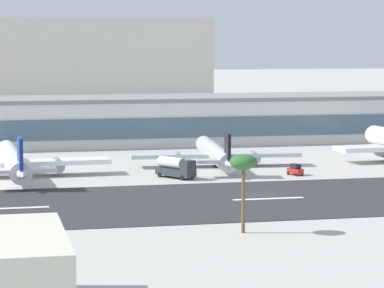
{
  "coord_description": "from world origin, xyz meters",
  "views": [
    {
      "loc": [
        -45.37,
        -152.56,
        25.71
      ],
      "look_at": [
        -2.3,
        42.73,
        4.13
      ],
      "focal_mm": 89.11,
      "sensor_mm": 36.0,
      "label": 1
    }
  ],
  "objects_px": {
    "distant_hotel_block": "(33,63)",
    "service_baggage_tug_2": "(295,170)",
    "palm_tree_0": "(243,164)",
    "airliner_black_tail_gate_1": "(216,154)",
    "terminal_building": "(175,119)",
    "airliner_navy_tail_gate_0": "(14,162)",
    "service_fuel_truck_1": "(176,167)"
  },
  "relations": [
    {
      "from": "airliner_black_tail_gate_1",
      "to": "service_fuel_truck_1",
      "type": "distance_m",
      "value": 17.87
    },
    {
      "from": "distant_hotel_block",
      "to": "airliner_navy_tail_gate_0",
      "type": "xyz_separation_m",
      "value": [
        -14.59,
        -202.0,
        -14.39
      ]
    },
    {
      "from": "airliner_black_tail_gate_1",
      "to": "service_baggage_tug_2",
      "type": "relative_size",
      "value": 11.41
    },
    {
      "from": "airliner_black_tail_gate_1",
      "to": "terminal_building",
      "type": "bearing_deg",
      "value": 4.2
    },
    {
      "from": "airliner_navy_tail_gate_0",
      "to": "service_fuel_truck_1",
      "type": "distance_m",
      "value": 30.81
    },
    {
      "from": "terminal_building",
      "to": "airliner_black_tail_gate_1",
      "type": "distance_m",
      "value": 48.47
    },
    {
      "from": "distant_hotel_block",
      "to": "service_fuel_truck_1",
      "type": "bearing_deg",
      "value": -85.84
    },
    {
      "from": "distant_hotel_block",
      "to": "service_baggage_tug_2",
      "type": "distance_m",
      "value": 214.81
    },
    {
      "from": "service_baggage_tug_2",
      "to": "palm_tree_0",
      "type": "relative_size",
      "value": 0.33
    },
    {
      "from": "terminal_building",
      "to": "service_baggage_tug_2",
      "type": "relative_size",
      "value": 60.81
    },
    {
      "from": "distant_hotel_block",
      "to": "palm_tree_0",
      "type": "xyz_separation_m",
      "value": [
        13.88,
        -262.18,
        -8.04
      ]
    },
    {
      "from": "distant_hotel_block",
      "to": "service_baggage_tug_2",
      "type": "bearing_deg",
      "value": -79.62
    },
    {
      "from": "distant_hotel_block",
      "to": "airliner_navy_tail_gate_0",
      "type": "bearing_deg",
      "value": -94.13
    },
    {
      "from": "distant_hotel_block",
      "to": "terminal_building",
      "type": "bearing_deg",
      "value": -79.36
    },
    {
      "from": "airliner_navy_tail_gate_0",
      "to": "service_fuel_truck_1",
      "type": "height_order",
      "value": "airliner_navy_tail_gate_0"
    },
    {
      "from": "service_fuel_truck_1",
      "to": "airliner_black_tail_gate_1",
      "type": "bearing_deg",
      "value": 107.24
    },
    {
      "from": "airliner_navy_tail_gate_0",
      "to": "service_fuel_truck_1",
      "type": "bearing_deg",
      "value": -106.42
    },
    {
      "from": "service_fuel_truck_1",
      "to": "service_baggage_tug_2",
      "type": "bearing_deg",
      "value": 53.64
    },
    {
      "from": "airliner_black_tail_gate_1",
      "to": "palm_tree_0",
      "type": "bearing_deg",
      "value": 174.79
    },
    {
      "from": "terminal_building",
      "to": "service_baggage_tug_2",
      "type": "xyz_separation_m",
      "value": [
        10.93,
        -63.32,
        -4.9
      ]
    },
    {
      "from": "distant_hotel_block",
      "to": "airliner_black_tail_gate_1",
      "type": "relative_size",
      "value": 3.44
    },
    {
      "from": "terminal_building",
      "to": "palm_tree_0",
      "type": "xyz_separation_m",
      "value": [
        -13.81,
        -114.81,
        3.36
      ]
    },
    {
      "from": "service_fuel_truck_1",
      "to": "palm_tree_0",
      "type": "height_order",
      "value": "palm_tree_0"
    },
    {
      "from": "distant_hotel_block",
      "to": "airliner_navy_tail_gate_0",
      "type": "distance_m",
      "value": 203.04
    },
    {
      "from": "airliner_navy_tail_gate_0",
      "to": "airliner_black_tail_gate_1",
      "type": "distance_m",
      "value": 41.6
    },
    {
      "from": "terminal_building",
      "to": "palm_tree_0",
      "type": "bearing_deg",
      "value": -96.86
    },
    {
      "from": "terminal_building",
      "to": "distant_hotel_block",
      "type": "relative_size",
      "value": 1.55
    },
    {
      "from": "airliner_black_tail_gate_1",
      "to": "palm_tree_0",
      "type": "xyz_separation_m",
      "value": [
        -12.65,
        -66.46,
        6.6
      ]
    },
    {
      "from": "airliner_black_tail_gate_1",
      "to": "service_fuel_truck_1",
      "type": "xyz_separation_m",
      "value": [
        -11.27,
        -13.84,
        -0.68
      ]
    },
    {
      "from": "airliner_navy_tail_gate_0",
      "to": "terminal_building",
      "type": "bearing_deg",
      "value": -39.94
    },
    {
      "from": "terminal_building",
      "to": "service_baggage_tug_2",
      "type": "height_order",
      "value": "terminal_building"
    },
    {
      "from": "terminal_building",
      "to": "distant_hotel_block",
      "type": "height_order",
      "value": "distant_hotel_block"
    }
  ]
}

